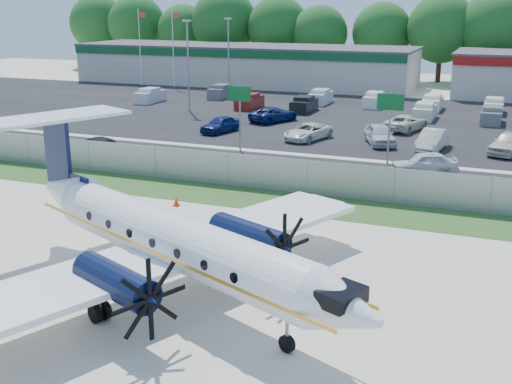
% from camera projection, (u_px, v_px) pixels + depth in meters
% --- Properties ---
extents(ground, '(170.00, 170.00, 0.00)m').
position_uv_depth(ground, '(199.00, 290.00, 24.69)').
color(ground, beige).
rests_on(ground, ground).
extents(grass_verge, '(170.00, 4.00, 0.02)m').
position_uv_depth(grass_verge, '(296.00, 203.00, 35.40)').
color(grass_verge, '#2D561E').
rests_on(grass_verge, ground).
extents(access_road, '(170.00, 8.00, 0.02)m').
position_uv_depth(access_road, '(330.00, 173.00, 41.64)').
color(access_road, black).
rests_on(access_road, ground).
extents(parking_lot, '(170.00, 32.00, 0.02)m').
position_uv_depth(parking_lot, '(389.00, 121.00, 60.37)').
color(parking_lot, black).
rests_on(parking_lot, ground).
extents(perimeter_fence, '(120.00, 0.06, 1.99)m').
position_uv_depth(perimeter_fence, '(307.00, 177.00, 36.90)').
color(perimeter_fence, gray).
rests_on(perimeter_fence, ground).
extents(building_west, '(46.40, 12.40, 5.24)m').
position_uv_depth(building_west, '(244.00, 64.00, 87.72)').
color(building_west, beige).
rests_on(building_west, ground).
extents(sign_left, '(1.80, 0.26, 5.00)m').
position_uv_depth(sign_left, '(239.00, 103.00, 46.93)').
color(sign_left, gray).
rests_on(sign_left, ground).
extents(sign_mid, '(1.80, 0.26, 5.00)m').
position_uv_depth(sign_mid, '(390.00, 112.00, 43.05)').
color(sign_mid, gray).
rests_on(sign_mid, ground).
extents(flagpole_west, '(1.06, 0.12, 10.00)m').
position_uv_depth(flagpole_west, '(140.00, 43.00, 84.85)').
color(flagpole_west, white).
rests_on(flagpole_west, ground).
extents(flagpole_east, '(1.06, 0.12, 10.00)m').
position_uv_depth(flagpole_east, '(174.00, 44.00, 83.09)').
color(flagpole_east, white).
rests_on(flagpole_east, ground).
extents(light_pole_nw, '(0.90, 0.35, 9.09)m').
position_uv_depth(light_pole_nw, '(188.00, 60.00, 64.18)').
color(light_pole_nw, gray).
rests_on(light_pole_nw, ground).
extents(light_pole_sw, '(0.90, 0.35, 9.09)m').
position_uv_depth(light_pole_sw, '(229.00, 53.00, 73.10)').
color(light_pole_sw, gray).
rests_on(light_pole_sw, ground).
extents(tree_line, '(112.00, 6.00, 14.00)m').
position_uv_depth(tree_line, '(433.00, 82.00, 90.70)').
color(tree_line, '#185318').
rests_on(tree_line, ground).
extents(aircraft, '(18.88, 18.33, 5.86)m').
position_uv_depth(aircraft, '(170.00, 239.00, 23.67)').
color(aircraft, white).
rests_on(aircraft, ground).
extents(cone_starboard_wing, '(0.37, 0.37, 0.52)m').
position_uv_depth(cone_starboard_wing, '(176.00, 202.00, 34.91)').
color(cone_starboard_wing, red).
rests_on(cone_starboard_wing, ground).
extents(road_car_west, '(5.15, 3.50, 1.63)m').
position_uv_depth(road_car_west, '(105.00, 160.00, 45.37)').
color(road_car_west, black).
rests_on(road_car_west, ground).
extents(road_car_mid, '(4.62, 3.18, 1.46)m').
position_uv_depth(road_car_mid, '(423.00, 174.00, 41.54)').
color(road_car_mid, silver).
rests_on(road_car_mid, ground).
extents(parked_car_a, '(2.61, 4.40, 1.40)m').
position_uv_depth(parked_car_a, '(221.00, 133.00, 54.91)').
color(parked_car_a, navy).
rests_on(parked_car_a, ground).
extents(parked_car_b, '(3.47, 5.18, 1.32)m').
position_uv_depth(parked_car_b, '(308.00, 140.00, 51.95)').
color(parked_car_b, silver).
rests_on(parked_car_b, ground).
extents(parked_car_c, '(3.57, 5.03, 1.59)m').
position_uv_depth(parked_car_c, '(379.00, 144.00, 50.23)').
color(parked_car_c, silver).
rests_on(parked_car_c, ground).
extents(parked_car_d, '(2.17, 4.80, 1.53)m').
position_uv_depth(parked_car_d, '(432.00, 150.00, 48.41)').
color(parked_car_d, beige).
rests_on(parked_car_d, ground).
extents(parked_car_e, '(3.35, 5.26, 1.67)m').
position_uv_depth(parked_car_e, '(508.00, 154.00, 47.03)').
color(parked_car_e, beige).
rests_on(parked_car_e, ground).
extents(parked_car_f, '(4.17, 5.52, 1.39)m').
position_uv_depth(parked_car_f, '(274.00, 122.00, 59.93)').
color(parked_car_f, navy).
rests_on(parked_car_f, ground).
extents(parked_car_g, '(3.63, 5.50, 1.40)m').
position_uv_depth(parked_car_g, '(405.00, 131.00, 55.70)').
color(parked_car_g, beige).
rests_on(parked_car_g, ground).
extents(far_parking_rows, '(56.00, 10.00, 1.60)m').
position_uv_depth(far_parking_rows, '(398.00, 113.00, 64.83)').
color(far_parking_rows, gray).
rests_on(far_parking_rows, ground).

